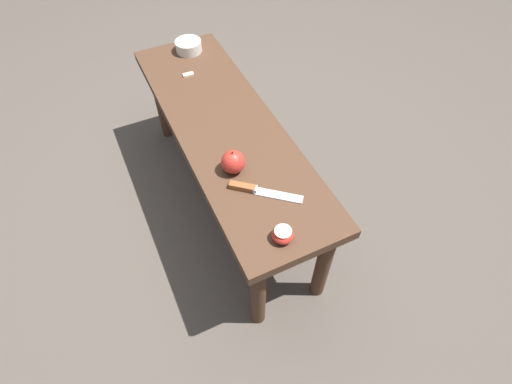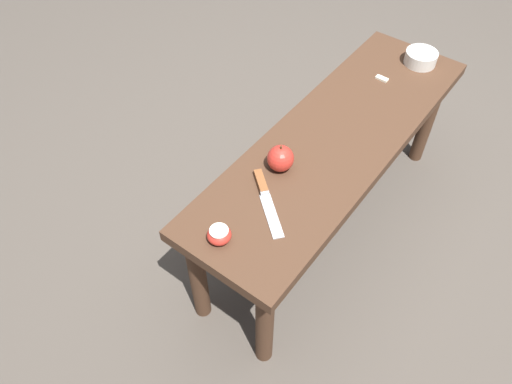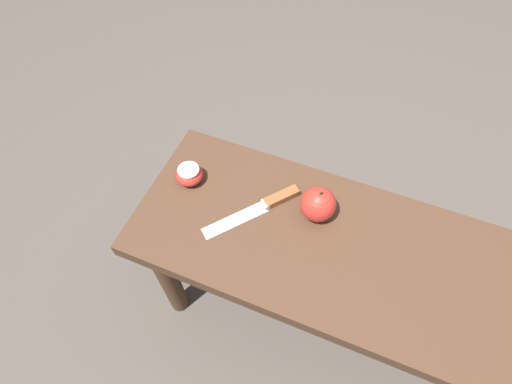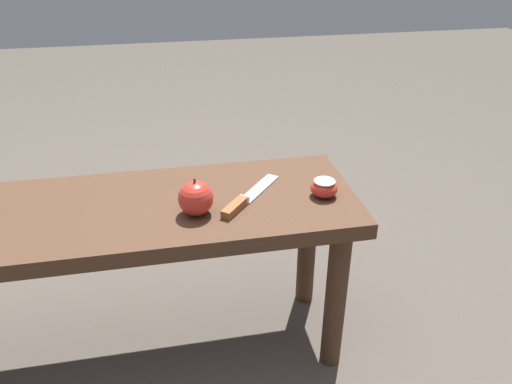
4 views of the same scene
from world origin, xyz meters
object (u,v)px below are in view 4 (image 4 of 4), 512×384
Objects in this scene: wooden_bench at (102,235)px; apple_whole at (196,198)px; knife at (243,201)px; apple_cut at (324,188)px.

wooden_bench is 0.26m from apple_whole.
wooden_bench is at bearing 122.83° from knife.
knife is 0.12m from apple_whole.
wooden_bench is 0.36m from knife.
apple_cut reaches higher than wooden_bench.
wooden_bench is 6.01× the size of knife.
apple_whole reaches higher than knife.
wooden_bench is 0.56m from apple_cut.
apple_whole is at bearing 141.52° from knife.
knife is 3.12× the size of apple_cut.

